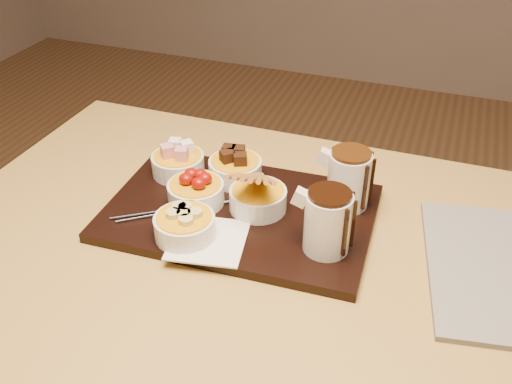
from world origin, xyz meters
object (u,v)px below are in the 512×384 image
(serving_board, at_px, (240,213))
(pitcher_milk_chocolate, at_px, (349,180))
(bowl_strawberries, at_px, (196,193))
(pitcher_dark_chocolate, at_px, (328,223))
(dining_table, at_px, (275,298))

(serving_board, relative_size, pitcher_milk_chocolate, 4.56)
(serving_board, relative_size, bowl_strawberries, 4.60)
(pitcher_dark_chocolate, bearing_deg, dining_table, -166.28)
(bowl_strawberries, bearing_deg, serving_board, 5.94)
(bowl_strawberries, distance_m, pitcher_milk_chocolate, 0.27)
(serving_board, height_order, pitcher_dark_chocolate, pitcher_dark_chocolate)
(dining_table, relative_size, pitcher_dark_chocolate, 11.89)
(pitcher_dark_chocolate, xyz_separation_m, pitcher_milk_chocolate, (0.00, 0.13, 0.00))
(serving_board, relative_size, pitcher_dark_chocolate, 4.56)
(pitcher_milk_chocolate, bearing_deg, serving_board, -158.20)
(pitcher_dark_chocolate, bearing_deg, pitcher_milk_chocolate, 85.60)
(serving_board, xyz_separation_m, pitcher_dark_chocolate, (0.17, -0.05, 0.06))
(serving_board, height_order, bowl_strawberries, bowl_strawberries)
(bowl_strawberries, bearing_deg, pitcher_dark_chocolate, -10.29)
(dining_table, xyz_separation_m, bowl_strawberries, (-0.17, 0.07, 0.14))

